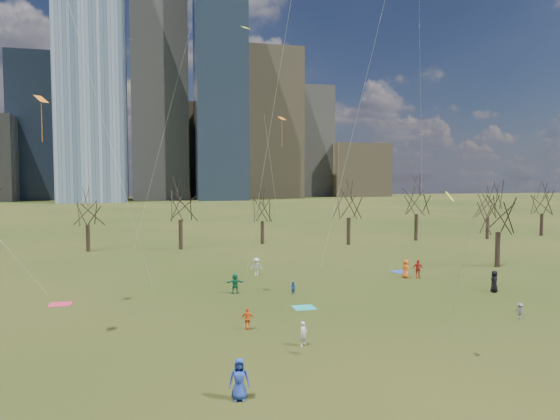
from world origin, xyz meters
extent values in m
plane|color=black|center=(0.00, 0.00, 0.00)|extent=(500.00, 500.00, 0.00)
cube|color=slate|center=(-35.00, 190.00, 59.00)|extent=(26.00, 26.00, 118.00)
cube|color=slate|center=(-8.00, 205.00, 47.50)|extent=(24.00, 24.00, 95.00)
cube|color=#384C66|center=(18.00, 195.00, 52.50)|extent=(22.00, 22.00, 105.00)
cube|color=#726347|center=(45.00, 215.00, 36.00)|extent=(28.00, 28.00, 72.00)
cube|color=#384C66|center=(-60.00, 220.00, 32.50)|extent=(25.00, 25.00, 65.00)
cube|color=slate|center=(70.00, 230.00, 29.00)|extent=(22.00, 22.00, 58.00)
cube|color=#726347|center=(5.00, 240.00, 24.00)|extent=(30.00, 30.00, 48.00)
cube|color=#726347|center=(95.00, 225.00, 14.00)|extent=(30.00, 28.00, 28.00)
cylinder|color=black|center=(-19.00, 41.00, 1.80)|extent=(0.52, 0.52, 3.60)
cylinder|color=black|center=(-7.00, 40.00, 2.02)|extent=(0.54, 0.54, 4.05)
cylinder|color=black|center=(5.00, 43.00, 1.69)|extent=(0.51, 0.51, 3.38)
cylinder|color=black|center=(17.00, 39.00, 1.98)|extent=(0.54, 0.54, 3.96)
cylinder|color=black|center=(29.00, 41.00, 2.07)|extent=(0.54, 0.54, 4.14)
cylinder|color=black|center=(41.00, 40.00, 1.75)|extent=(0.52, 0.52, 3.51)
cylinder|color=black|center=(53.00, 42.00, 1.87)|extent=(0.53, 0.53, 3.74)
cylinder|color=black|center=(26.00, 18.00, 1.91)|extent=(0.53, 0.53, 3.83)
cube|color=teal|center=(0.48, 6.48, 0.01)|extent=(1.60, 1.50, 0.03)
cube|color=#2339A7|center=(14.29, 17.84, 0.01)|extent=(1.60, 1.50, 0.03)
cube|color=#C92845|center=(-17.40, 11.94, 0.01)|extent=(1.60, 1.50, 0.03)
imported|color=#233A99|center=(-6.73, -7.72, 0.92)|extent=(0.98, 0.71, 1.85)
imported|color=silver|center=(-1.99, -1.67, 0.71)|extent=(0.62, 0.56, 1.43)
imported|color=slate|center=(14.08, 0.07, 0.56)|extent=(0.67, 0.83, 1.12)
imported|color=orange|center=(-4.57, 2.13, 0.71)|extent=(0.90, 0.58, 1.42)
imported|color=#186E46|center=(-3.81, 12.34, 0.87)|extent=(1.64, 0.62, 1.74)
imported|color=black|center=(17.67, 7.51, 0.93)|extent=(0.92, 1.07, 1.85)
imported|color=#24539E|center=(0.83, 10.83, 0.55)|extent=(0.64, 0.67, 1.10)
imported|color=silver|center=(-0.52, 19.69, 0.88)|extent=(1.26, 0.92, 1.75)
imported|color=red|center=(14.39, 14.48, 0.90)|extent=(1.13, 0.69, 1.79)
imported|color=orange|center=(13.29, 14.83, 0.89)|extent=(0.73, 0.96, 1.78)
plane|color=orange|center=(-17.83, 9.44, 15.21)|extent=(1.23, 1.24, 0.54)
cylinder|color=orange|center=(-17.83, 9.44, 13.57)|extent=(0.04, 0.04, 2.70)
plane|color=#F0FB27|center=(-2.55, 13.89, 22.44)|extent=(1.06, 1.02, 0.35)
cylinder|color=silver|center=(-1.58, 10.03, 11.92)|extent=(1.97, 7.75, 21.05)
cylinder|color=silver|center=(-13.40, 3.08, 14.14)|extent=(6.16, 8.69, 25.48)
cylinder|color=silver|center=(7.33, 10.60, 19.07)|extent=(5.12, 9.63, 35.34)
plane|color=#3035CD|center=(-12.79, 32.39, 25.69)|extent=(1.02, 1.00, 0.23)
cylinder|color=silver|center=(-9.54, 29.01, 13.54)|extent=(6.52, 6.78, 24.29)
plane|color=orange|center=(4.43, 28.90, 16.75)|extent=(1.34, 1.30, 0.47)
cylinder|color=silver|center=(2.93, 26.97, 9.07)|extent=(3.02, 3.88, 15.35)
cylinder|color=orange|center=(4.43, 28.90, 14.94)|extent=(0.04, 0.04, 3.00)
plane|color=#E3FF28|center=(3.77, -7.17, 8.80)|extent=(0.69, 0.70, 0.47)
cylinder|color=silver|center=(2.45, -9.99, 5.10)|extent=(2.67, 5.65, 7.41)
cylinder|color=silver|center=(18.69, 22.07, 17.92)|extent=(6.70, 9.57, 33.04)
camera|label=1|loc=(-10.10, -28.73, 9.67)|focal=32.00mm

